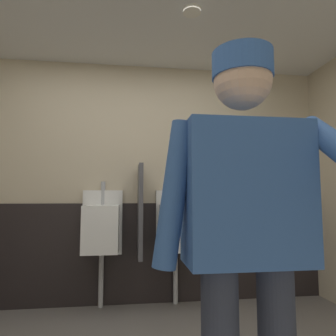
% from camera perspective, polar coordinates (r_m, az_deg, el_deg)
% --- Properties ---
extents(wall_back, '(4.80, 0.12, 2.52)m').
position_cam_1_polar(wall_back, '(3.28, -7.47, -2.36)').
color(wall_back, beige).
rests_on(wall_back, ground_plane).
extents(wainscot_band_back, '(4.20, 0.03, 1.02)m').
position_cam_1_polar(wainscot_band_back, '(3.25, -7.64, -15.62)').
color(wainscot_band_back, black).
rests_on(wainscot_band_back, ground_plane).
extents(downlight_far, '(0.14, 0.14, 0.03)m').
position_cam_1_polar(downlight_far, '(2.61, 4.55, 27.50)').
color(downlight_far, white).
extents(urinal_left, '(0.40, 0.34, 1.24)m').
position_cam_1_polar(urinal_left, '(3.08, -12.51, -11.05)').
color(urinal_left, white).
rests_on(urinal_left, ground_plane).
extents(urinal_middle, '(0.40, 0.34, 1.24)m').
position_cam_1_polar(urinal_middle, '(3.11, 1.66, -11.12)').
color(urinal_middle, white).
rests_on(urinal_middle, ground_plane).
extents(privacy_divider_panel, '(0.04, 0.40, 0.90)m').
position_cam_1_polar(privacy_divider_panel, '(2.99, -5.31, -8.00)').
color(privacy_divider_panel, '#4C4C51').
extents(person, '(0.69, 0.60, 1.66)m').
position_cam_1_polar(person, '(1.21, 14.69, -9.57)').
color(person, '#2D3342').
rests_on(person, ground_plane).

